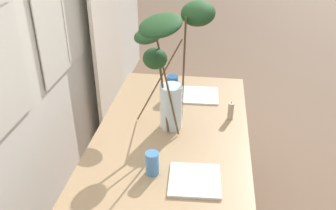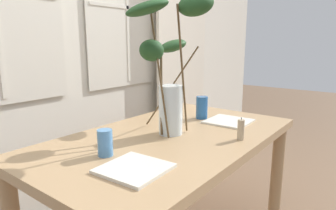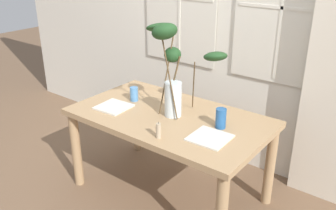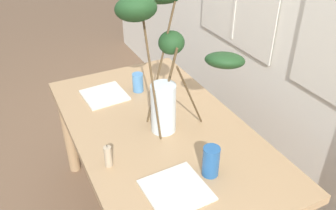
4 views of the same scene
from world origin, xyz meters
The scene contains 9 objects.
back_wall_with_windows centered at (0.00, 0.88, 1.45)m, with size 5.71×0.14×2.89m.
curtain_sheer_side centered at (1.15, 0.72, 1.11)m, with size 0.76×0.03×2.22m, color silver.
dining_table centered at (0.00, 0.00, 0.63)m, with size 1.53×0.88×0.73m.
vase_with_branches centered at (0.03, 0.02, 1.14)m, with size 0.66×0.54×0.77m.
drinking_glass_blue_left centered at (-0.41, 0.05, 0.79)m, with size 0.07×0.07×0.12m, color #4C84BC.
drinking_glass_blue_right centered at (0.42, 0.05, 0.80)m, with size 0.08×0.08×0.15m, color #235693.
plate_square_left centered at (-0.45, -0.16, 0.73)m, with size 0.25×0.25×0.01m, color silver.
plate_square_right centered at (0.45, -0.13, 0.73)m, with size 0.26×0.26×0.01m, color silver.
pillar_candle centered at (0.16, -0.34, 0.78)m, with size 0.04×0.04×0.12m.
Camera 2 is at (-1.24, -0.94, 1.23)m, focal length 31.72 mm.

